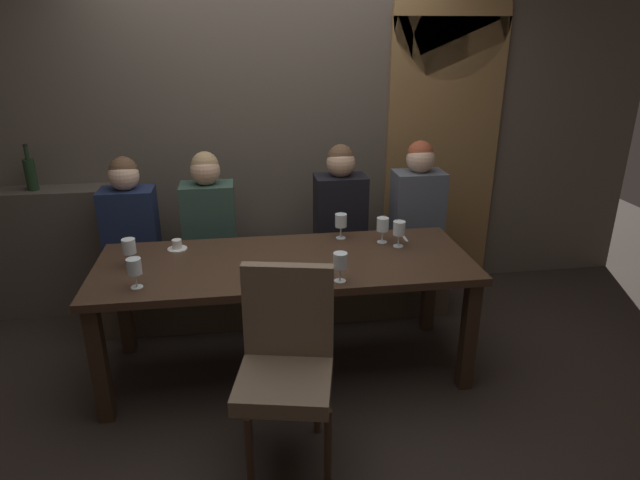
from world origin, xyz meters
The scene contains 20 objects.
ground centered at (0.00, 0.00, 0.00)m, with size 9.00×9.00×0.00m, color black.
back_wall_tiled centered at (0.00, 1.22, 1.50)m, with size 6.00×0.12×3.00m, color brown.
arched_door centered at (1.35, 1.15, 1.36)m, with size 0.90×0.05×2.55m.
back_counter centered at (-1.55, 1.04, 0.47)m, with size 1.10×0.28×0.95m, color #494138.
dining_table centered at (0.00, 0.00, 0.65)m, with size 2.20×0.84×0.74m.
banquette_bench centered at (0.00, 0.70, 0.23)m, with size 2.50×0.44×0.45m.
chair_near_side centered at (-0.06, -0.72, 0.56)m, with size 0.52×0.52×0.98m.
diner_redhead centered at (-1.00, 0.72, 0.82)m, with size 0.36×0.24×0.78m.
diner_bearded centered at (-0.47, 0.70, 0.83)m, with size 0.36×0.24×0.80m.
diner_far_end centered at (0.45, 0.69, 0.84)m, with size 0.36×0.24×0.83m.
diner_near_end centered at (1.02, 0.69, 0.85)m, with size 0.36×0.24×0.84m.
wine_bottle_dark_red centered at (-1.69, 1.02, 1.07)m, with size 0.08×0.08×0.33m.
wine_glass_far_right centered at (0.27, -0.33, 0.86)m, with size 0.08×0.08×0.16m.
wine_glass_far_left centered at (0.72, 0.12, 0.86)m, with size 0.08×0.08×0.16m.
wine_glass_center_back centered at (0.39, 0.31, 0.85)m, with size 0.08×0.08×0.16m.
wine_glass_end_left centered at (-0.88, 0.05, 0.86)m, with size 0.08×0.08×0.16m.
wine_glass_near_left centered at (-0.81, -0.25, 0.85)m, with size 0.08×0.08×0.16m.
wine_glass_center_front centered at (0.64, 0.20, 0.85)m, with size 0.08×0.08×0.16m.
espresso_cup centered at (-0.65, 0.26, 0.77)m, with size 0.12×0.12×0.06m.
fork_on_table centered at (0.80, 0.27, 0.74)m, with size 0.02×0.17×0.01m, color silver.
Camera 1 is at (-0.22, -2.96, 2.01)m, focal length 30.70 mm.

